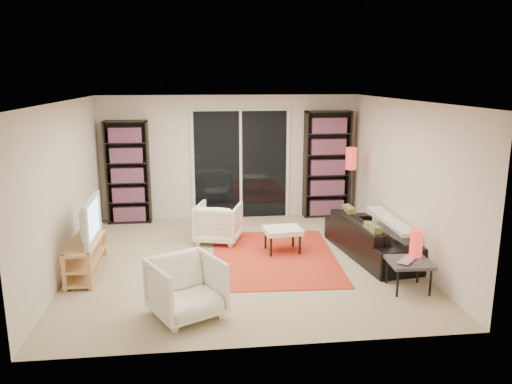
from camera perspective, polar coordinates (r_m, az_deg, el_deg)
floor at (r=7.67m, az=-1.61°, el=-7.85°), size 5.00×5.00×0.00m
wall_back at (r=9.78m, az=-2.96°, el=3.99°), size 5.00×0.02×2.40m
wall_front at (r=4.93m, az=0.91°, el=-5.09°), size 5.00×0.02×2.40m
wall_left at (r=7.54m, az=-20.95°, el=0.42°), size 0.02×5.00×2.40m
wall_right at (r=7.95m, az=16.60°, el=1.35°), size 0.02×5.00×2.40m
ceiling at (r=7.18m, az=-1.73°, el=10.36°), size 5.00×5.00×0.02m
sliding_door at (r=9.79m, az=-1.77°, el=3.11°), size 1.92×0.08×2.16m
bookshelf_left at (r=9.73m, az=-14.43°, el=2.19°), size 0.80×0.30×1.95m
bookshelf_right at (r=9.95m, az=8.11°, el=3.15°), size 0.90×0.30×2.10m
tv_stand at (r=7.46m, az=-18.87°, el=-7.03°), size 0.38×1.19×0.50m
tv at (r=7.30m, az=-19.03°, el=-3.06°), size 0.15×1.04×0.60m
rug at (r=7.81m, az=2.08°, el=-7.41°), size 2.01×2.64×0.01m
sofa at (r=8.01m, az=13.18°, el=-5.06°), size 1.05×2.10×0.59m
armchair_back at (r=8.46m, az=-4.33°, el=-3.51°), size 0.89×0.90×0.66m
armchair_front at (r=5.93m, az=-7.96°, el=-10.80°), size 1.02×1.03×0.70m
ottoman at (r=7.93m, az=3.05°, el=-4.51°), size 0.62×0.52×0.40m
side_table at (r=6.86m, az=17.09°, el=-7.83°), size 0.56×0.56×0.40m
laptop at (r=6.78m, az=17.28°, el=-7.59°), size 0.40×0.42×0.03m
table_lamp at (r=6.97m, az=17.83°, el=-5.58°), size 0.16×0.16×0.37m
floor_lamp at (r=9.30m, az=10.79°, el=2.93°), size 0.22×0.22×1.48m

